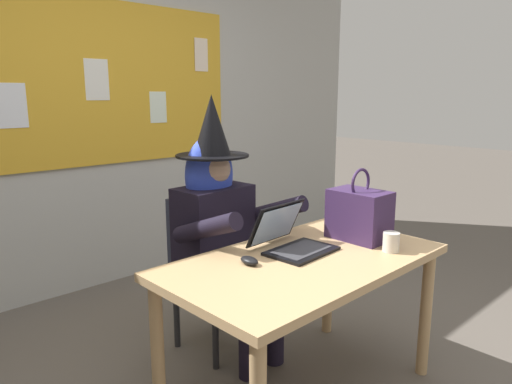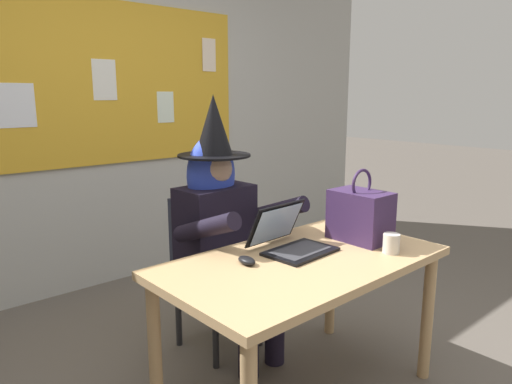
% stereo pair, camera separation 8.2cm
% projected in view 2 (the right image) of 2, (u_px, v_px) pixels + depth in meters
% --- Properties ---
extents(wall_back_bulletin, '(5.91, 2.24, 2.76)m').
position_uv_depth(wall_back_bulletin, '(98.00, 105.00, 3.52)').
color(wall_back_bulletin, '#B2B2AD').
rests_on(wall_back_bulletin, ground).
extents(desk_main, '(1.36, 0.78, 0.72)m').
position_uv_depth(desk_main, '(303.00, 276.00, 2.21)').
color(desk_main, tan).
rests_on(desk_main, ground).
extents(chair_at_desk, '(0.45, 0.45, 0.89)m').
position_uv_depth(chair_at_desk, '(209.00, 262.00, 2.77)').
color(chair_at_desk, '#2D3347').
rests_on(chair_at_desk, ground).
extents(person_costumed, '(0.61, 0.68, 1.47)m').
position_uv_depth(person_costumed, '(222.00, 218.00, 2.63)').
color(person_costumed, black).
rests_on(person_costumed, ground).
extents(laptop, '(0.36, 0.35, 0.22)m').
position_uv_depth(laptop, '(291.00, 240.00, 2.29)').
color(laptop, black).
rests_on(laptop, desk_main).
extents(computer_mouse, '(0.07, 0.11, 0.03)m').
position_uv_depth(computer_mouse, '(247.00, 260.00, 2.11)').
color(computer_mouse, black).
rests_on(computer_mouse, desk_main).
extents(handbag, '(0.20, 0.30, 0.38)m').
position_uv_depth(handbag, '(360.00, 215.00, 2.44)').
color(handbag, '#38234C').
rests_on(handbag, desk_main).
extents(coffee_mug, '(0.08, 0.08, 0.09)m').
position_uv_depth(coffee_mug, '(391.00, 243.00, 2.25)').
color(coffee_mug, silver).
rests_on(coffee_mug, desk_main).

